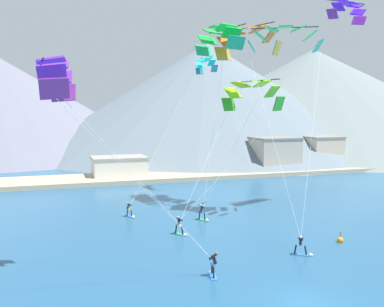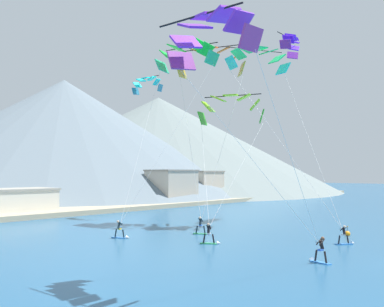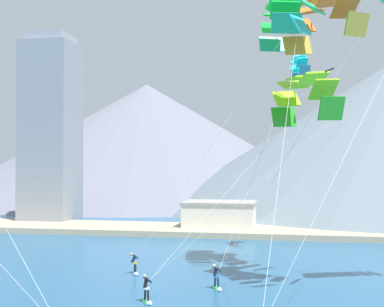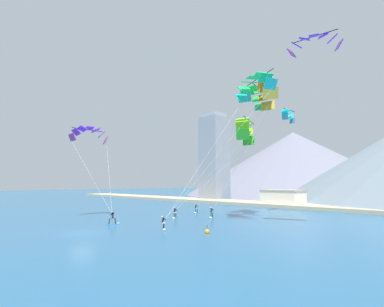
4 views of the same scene
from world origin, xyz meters
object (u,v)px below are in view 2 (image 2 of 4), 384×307
object	(u,v)px
parafoil_kite_mid_center	(211,33)
parafoil_kite_far_right	(258,57)
parafoil_kite_near_trail	(186,53)
kitesurfer_near_lead	(211,237)
kitesurfer_far_right	(346,239)
parafoil_kite_distant_high_outer	(147,83)
parafoil_kite_near_lead	(231,106)
parafoil_kite_far_left	(211,58)
kitesurfer_mid_center	(319,254)
race_marker_buoy	(347,234)
parafoil_kite_distant_low_drift	(291,43)
kitesurfer_far_left	(202,229)
kitesurfer_near_trail	(121,233)

from	to	relation	value
parafoil_kite_mid_center	parafoil_kite_far_right	bearing A→B (deg)	28.42
parafoil_kite_near_trail	parafoil_kite_far_right	size ratio (longest dim) A/B	1.04
kitesurfer_near_lead	kitesurfer_far_right	distance (m)	11.34
parafoil_kite_mid_center	parafoil_kite_distant_high_outer	xyz separation A→B (m)	(20.18, 28.22, 4.47)
parafoil_kite_near_lead	parafoil_kite_far_left	xyz separation A→B (m)	(1.38, 4.12, 6.31)
parafoil_kite_far_right	parafoil_kite_distant_high_outer	distance (m)	15.99
parafoil_kite_near_lead	kitesurfer_mid_center	bearing A→B (deg)	-124.18
parafoil_kite_mid_center	parafoil_kite_far_left	xyz separation A→B (m)	(21.69, 18.35, 6.27)
parafoil_kite_far_right	race_marker_buoy	distance (m)	21.47
parafoil_kite_near_lead	parafoil_kite_near_trail	xyz separation A→B (m)	(-1.75, 5.20, 6.53)
parafoil_kite_near_lead	parafoil_kite_distant_low_drift	world-z (taller)	parafoil_kite_distant_low_drift
parafoil_kite_distant_low_drift	parafoil_kite_near_trail	bearing A→B (deg)	153.84
kitesurfer_far_left	race_marker_buoy	size ratio (longest dim) A/B	1.76
parafoil_kite_mid_center	parafoil_kite_distant_low_drift	distance (m)	35.31
kitesurfer_far_left	parafoil_kite_near_lead	world-z (taller)	parafoil_kite_near_lead
kitesurfer_mid_center	parafoil_kite_far_right	size ratio (longest dim) A/B	0.10
parafoil_kite_far_right	kitesurfer_far_left	bearing A→B (deg)	175.10
kitesurfer_near_lead	kitesurfer_far_right	bearing A→B (deg)	-48.45
parafoil_kite_far_right	kitesurfer_far_right	bearing A→B (deg)	-112.75
parafoil_kite_near_trail	parafoil_kite_distant_high_outer	distance (m)	9.16
parafoil_kite_far_left	kitesurfer_far_left	bearing A→B (deg)	-145.24
parafoil_kite_near_lead	parafoil_kite_distant_high_outer	xyz separation A→B (m)	(-0.12, 13.99, 4.51)
parafoil_kite_far_left	kitesurfer_near_lead	bearing A→B (deg)	-139.80
kitesurfer_near_trail	parafoil_kite_distant_low_drift	distance (m)	32.92
parafoil_kite_near_lead	parafoil_kite_mid_center	size ratio (longest dim) A/B	1.01
kitesurfer_far_right	parafoil_kite_distant_low_drift	bearing A→B (deg)	43.32
kitesurfer_near_trail	parafoil_kite_near_trail	world-z (taller)	parafoil_kite_near_trail
parafoil_kite_distant_low_drift	race_marker_buoy	bearing A→B (deg)	-128.16
kitesurfer_far_left	parafoil_kite_distant_low_drift	xyz separation A→B (m)	(17.03, -0.24, 22.13)
kitesurfer_mid_center	kitesurfer_far_left	xyz separation A→B (m)	(4.52, 14.38, -0.02)
kitesurfer_far_right	parafoil_kite_far_left	world-z (taller)	parafoil_kite_far_left
kitesurfer_mid_center	kitesurfer_far_left	world-z (taller)	kitesurfer_mid_center
parafoil_kite_mid_center	race_marker_buoy	distance (m)	26.87
kitesurfer_mid_center	parafoil_kite_distant_low_drift	size ratio (longest dim) A/B	0.30
kitesurfer_far_right	parafoil_kite_distant_low_drift	size ratio (longest dim) A/B	0.28
kitesurfer_far_left	parafoil_kite_far_right	world-z (taller)	parafoil_kite_far_right
kitesurfer_far_right	parafoil_kite_far_left	distance (m)	26.44
parafoil_kite_near_lead	parafoil_kite_near_trail	world-z (taller)	parafoil_kite_near_trail
kitesurfer_far_right	parafoil_kite_near_trail	bearing A→B (deg)	88.91
kitesurfer_mid_center	parafoil_kite_distant_low_drift	xyz separation A→B (m)	(21.55, 14.14, 22.10)
kitesurfer_near_trail	parafoil_kite_near_trail	distance (m)	22.49
parafoil_kite_near_trail	race_marker_buoy	distance (m)	26.42
parafoil_kite_far_right	parafoil_kite_distant_high_outer	world-z (taller)	parafoil_kite_far_right
parafoil_kite_mid_center	parafoil_kite_distant_low_drift	world-z (taller)	parafoil_kite_distant_low_drift
parafoil_kite_distant_high_outer	parafoil_kite_distant_low_drift	bearing A→B (deg)	-53.29
kitesurfer_near_lead	parafoil_kite_near_trail	distance (m)	23.35
kitesurfer_near_trail	parafoil_kite_distant_low_drift	size ratio (longest dim) A/B	0.29
kitesurfer_near_trail	kitesurfer_far_left	world-z (taller)	kitesurfer_far_left
parafoil_kite_distant_high_outer	parafoil_kite_far_right	bearing A→B (deg)	-78.99
parafoil_kite_near_lead	parafoil_kite_mid_center	world-z (taller)	parafoil_kite_near_lead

